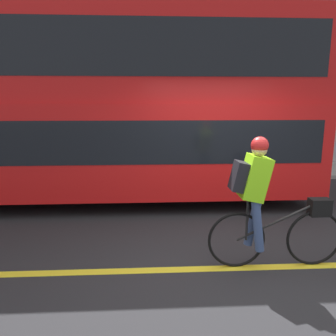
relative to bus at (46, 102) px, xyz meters
name	(u,v)px	position (x,y,z in m)	size (l,w,h in m)	color
ground_plane	(237,261)	(3.29, -3.03, -2.09)	(80.00, 80.00, 0.00)	#232326
road_center_line	(241,268)	(3.29, -3.22, -2.09)	(50.00, 0.14, 0.01)	yellow
sidewalk_curb	(189,171)	(3.29, 2.51, -2.04)	(60.00, 2.04, 0.11)	gray
building_facade	(186,39)	(3.29, 3.68, 1.92)	(60.00, 0.30, 8.03)	#9E9EA3
bus	(46,102)	(0.00, 0.00, 0.00)	(10.97, 2.59, 3.78)	black
cyclist_on_bike	(264,199)	(3.55, -3.18, -1.19)	(1.76, 0.32, 1.69)	black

